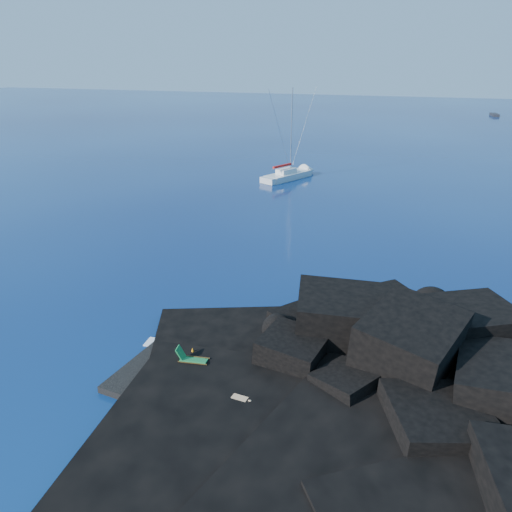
{
  "coord_description": "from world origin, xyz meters",
  "views": [
    {
      "loc": [
        13.35,
        -17.89,
        14.68
      ],
      "look_at": [
        2.91,
        12.1,
        2.0
      ],
      "focal_mm": 35.0,
      "sensor_mm": 36.0,
      "label": 1
    }
  ],
  "objects_px": {
    "sailboat": "(288,179)",
    "distant_boat_a": "(494,116)",
    "marker_cone": "(193,352)",
    "sunbather": "(240,399)",
    "deck_chair": "(194,356)"
  },
  "relations": [
    {
      "from": "sailboat",
      "to": "sunbather",
      "type": "height_order",
      "value": "sailboat"
    },
    {
      "from": "distant_boat_a",
      "to": "marker_cone",
      "type": "bearing_deg",
      "value": -108.2
    },
    {
      "from": "sunbather",
      "to": "distant_boat_a",
      "type": "distance_m",
      "value": 136.46
    },
    {
      "from": "distant_boat_a",
      "to": "sailboat",
      "type": "bearing_deg",
      "value": -116.95
    },
    {
      "from": "sailboat",
      "to": "sunbather",
      "type": "bearing_deg",
      "value": -52.31
    },
    {
      "from": "marker_cone",
      "to": "distant_boat_a",
      "type": "xyz_separation_m",
      "value": [
        25.33,
        132.02,
        -0.6
      ]
    },
    {
      "from": "sailboat",
      "to": "deck_chair",
      "type": "relative_size",
      "value": 7.42
    },
    {
      "from": "sailboat",
      "to": "distant_boat_a",
      "type": "bearing_deg",
      "value": 95.02
    },
    {
      "from": "sunbather",
      "to": "distant_boat_a",
      "type": "xyz_separation_m",
      "value": [
        21.71,
        134.72,
        -0.53
      ]
    },
    {
      "from": "marker_cone",
      "to": "deck_chair",
      "type": "bearing_deg",
      "value": -59.48
    },
    {
      "from": "sailboat",
      "to": "sunbather",
      "type": "distance_m",
      "value": 45.89
    },
    {
      "from": "marker_cone",
      "to": "sailboat",
      "type": "bearing_deg",
      "value": 99.14
    },
    {
      "from": "sunbather",
      "to": "marker_cone",
      "type": "relative_size",
      "value": 3.61
    },
    {
      "from": "sailboat",
      "to": "marker_cone",
      "type": "bearing_deg",
      "value": -56.23
    },
    {
      "from": "deck_chair",
      "to": "sunbather",
      "type": "relative_size",
      "value": 0.86
    }
  ]
}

